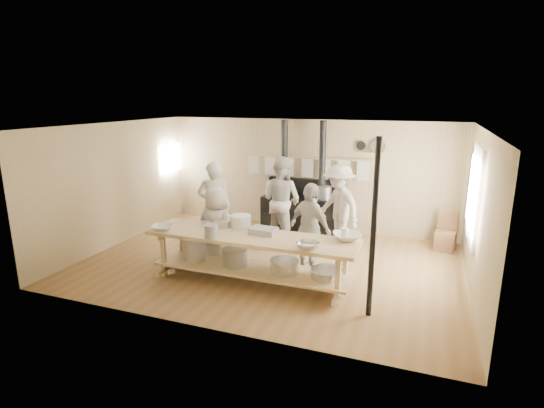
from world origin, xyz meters
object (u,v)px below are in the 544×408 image
(prep_table, at_px, (251,254))
(cook_center, at_px, (216,227))
(cook_far_left, at_px, (214,206))
(cook_right, at_px, (310,229))
(cook_left, at_px, (282,200))
(roasting_pan, at_px, (263,231))
(chair, at_px, (445,238))
(stove, at_px, (301,210))
(cook_by_window, at_px, (339,207))

(prep_table, xyz_separation_m, cook_center, (-0.89, 0.47, 0.24))
(cook_far_left, xyz_separation_m, cook_right, (2.19, -0.51, -0.10))
(cook_left, xyz_separation_m, roasting_pan, (0.35, -1.95, -0.05))
(prep_table, distance_m, cook_far_left, 1.91)
(chair, bearing_deg, cook_right, -129.31)
(stove, distance_m, roasting_pan, 2.89)
(cook_center, bearing_deg, cook_far_left, -45.27)
(cook_far_left, relative_size, cook_right, 1.12)
(cook_far_left, height_order, cook_left, cook_left)
(cook_left, distance_m, chair, 3.50)
(cook_left, height_order, cook_right, cook_left)
(cook_center, bearing_deg, roasting_pan, 178.23)
(prep_table, relative_size, cook_by_window, 2.03)
(cook_right, bearing_deg, cook_left, -21.90)
(chair, xyz_separation_m, roasting_pan, (-2.99, -2.71, 0.65))
(cook_far_left, relative_size, cook_center, 1.22)
(cook_by_window, distance_m, roasting_pan, 2.28)
(prep_table, bearing_deg, stove, 89.96)
(cook_far_left, relative_size, chair, 2.18)
(prep_table, bearing_deg, cook_center, 152.06)
(cook_right, bearing_deg, cook_center, 40.89)
(cook_far_left, height_order, chair, cook_far_left)
(stove, xyz_separation_m, cook_left, (-0.18, -0.91, 0.43))
(cook_by_window, bearing_deg, stove, -177.86)
(cook_by_window, distance_m, chair, 2.31)
(cook_left, relative_size, cook_right, 1.16)
(cook_by_window, height_order, roasting_pan, cook_by_window)
(cook_left, relative_size, roasting_pan, 4.23)
(cook_left, bearing_deg, chair, -146.94)
(chair, bearing_deg, stove, -173.98)
(cook_right, bearing_deg, cook_far_left, 17.89)
(cook_center, xyz_separation_m, chair, (4.05, 2.39, -0.51))
(roasting_pan, bearing_deg, cook_center, 163.49)
(stove, distance_m, cook_by_window, 1.32)
(cook_far_left, distance_m, cook_right, 2.25)
(stove, bearing_deg, prep_table, -90.04)
(cook_by_window, bearing_deg, prep_table, -75.83)
(roasting_pan, bearing_deg, chair, 42.19)
(cook_center, distance_m, cook_by_window, 2.63)
(stove, bearing_deg, cook_by_window, -36.26)
(cook_center, bearing_deg, prep_table, 166.79)
(prep_table, relative_size, cook_far_left, 1.95)
(cook_by_window, bearing_deg, cook_far_left, -119.11)
(cook_right, height_order, chair, cook_right)
(cook_center, relative_size, cook_by_window, 0.86)
(cook_by_window, bearing_deg, cook_center, -98.41)
(prep_table, xyz_separation_m, chair, (3.16, 2.87, -0.27))
(cook_left, bearing_deg, roasting_pan, 120.34)
(cook_right, height_order, roasting_pan, cook_right)
(roasting_pan, bearing_deg, prep_table, -137.58)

